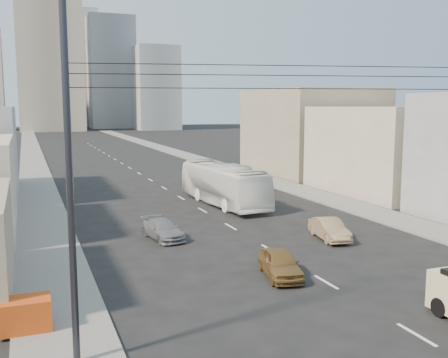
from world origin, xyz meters
TOP-DOWN VIEW (x-y plane):
  - sidewalk_left at (-11.75, 70.00)m, footprint 3.50×180.00m
  - sidewalk_right at (11.75, 70.00)m, footprint 3.50×180.00m
  - lane_dashes at (0.00, 53.00)m, footprint 0.15×104.00m
  - city_bus at (2.40, 27.75)m, footprint 3.67×12.20m
  - sedan_brown at (-1.64, 9.48)m, footprint 2.28×4.06m
  - sedan_tan at (4.38, 14.71)m, footprint 1.95×4.02m
  - sedan_grey at (-5.05, 18.46)m, footprint 2.18×4.21m
  - streetlamp_left at (-11.39, 4.00)m, footprint 2.36×0.25m
  - overhead_wires at (0.00, 1.50)m, footprint 23.01×5.02m
  - crate_stack at (-13.00, 7.14)m, footprint 1.80×1.20m
  - bldg_right_mid at (19.50, 28.00)m, footprint 11.00×14.00m
  - bldg_right_far at (20.00, 44.00)m, footprint 12.00×16.00m
  - high_rise_tower at (-4.00, 170.00)m, footprint 20.00×20.00m
  - midrise_ne at (18.00, 185.00)m, footprint 16.00×16.00m
  - midrise_back at (6.00, 200.00)m, footprint 18.00×18.00m
  - midrise_east at (30.00, 165.00)m, footprint 14.00×14.00m

SIDE VIEW (x-z plane):
  - lane_dashes at x=0.00m, z-range 0.00..0.01m
  - sidewalk_left at x=-11.75m, z-range 0.00..0.12m
  - sidewalk_right at x=11.75m, z-range 0.00..0.12m
  - sedan_grey at x=-5.05m, z-range 0.00..1.17m
  - sedan_tan at x=4.38m, z-range 0.00..1.27m
  - sedan_brown at x=-1.64m, z-range 0.00..1.31m
  - crate_stack at x=-13.00m, z-range 0.12..1.26m
  - city_bus at x=2.40m, z-range 0.00..3.35m
  - bldg_right_mid at x=19.50m, z-range 0.00..8.00m
  - bldg_right_far at x=20.00m, z-range 0.00..10.00m
  - streetlamp_left at x=-11.39m, z-range 0.44..12.44m
  - overhead_wires at x=0.00m, z-range 8.60..9.33m
  - midrise_east at x=30.00m, z-range 0.00..28.00m
  - midrise_ne at x=18.00m, z-range 0.00..40.00m
  - midrise_back at x=6.00m, z-range 0.00..44.00m
  - high_rise_tower at x=-4.00m, z-range 0.00..60.00m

